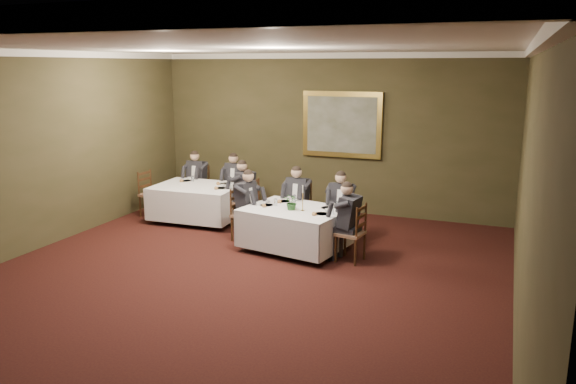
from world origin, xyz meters
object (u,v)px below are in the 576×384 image
Objects in this scene: chair_sec_endright at (246,212)px; painting at (342,125)px; diner_main_backleft at (298,208)px; candlestick at (303,201)px; table_main at (295,226)px; chair_main_endright at (351,245)px; diner_sec_backright at (236,190)px; centerpiece at (292,201)px; diner_sec_endright at (246,201)px; chair_main_endleft at (245,225)px; diner_main_endright at (350,232)px; table_second at (198,200)px; chair_main_backleft at (298,219)px; chair_sec_endleft at (152,203)px; diner_main_endleft at (245,214)px; diner_main_backright at (341,215)px; chair_sec_backright at (236,200)px; chair_main_backright at (341,227)px; chair_sec_backleft at (198,197)px; diner_sec_backleft at (198,187)px.

chair_sec_endright is 2.86m from painting.
diner_main_backleft reaches higher than candlestick.
chair_main_endright is (1.09, -0.20, -0.17)m from table_main.
diner_sec_backright reaches higher than centerpiece.
diner_main_backleft and diner_sec_endright have the same top height.
chair_main_endleft is 1.28m from centerpiece.
chair_main_endright is 0.74× the size of diner_sec_backright.
chair_main_endleft is 0.74× the size of diner_main_endright.
chair_main_backleft is at bearing -2.08° from table_second.
chair_sec_endleft is (-3.44, 0.04, 0.00)m from chair_main_backleft.
candlestick is at bearing 91.18° from chair_main_endright.
candlestick reaches higher than chair_main_endleft.
chair_sec_endleft is at bearing -153.64° from painting.
chair_sec_endright is at bearing -146.00° from diner_main_endleft.
table_second is 1.36× the size of diner_main_backleft.
centerpiece is at bearing 83.60° from diner_main_endleft.
chair_main_backleft is 1.00× the size of chair_main_endleft.
diner_main_endleft is at bearing 15.67° from diner_main_backright.
diner_main_endright reaches higher than chair_sec_endright.
diner_main_endright is 3.91m from diner_sec_backright.
diner_main_endright is at bearing 147.58° from chair_sec_backright.
diner_main_backleft is 0.76× the size of painting.
painting is (-0.62, 2.07, 1.69)m from chair_main_backright.
chair_main_backleft is at bearing -85.05° from diner_sec_endright.
chair_sec_backright is 3.06m from centerpiece.
chair_sec_backright is at bearing 48.54° from chair_sec_endright.
diner_main_backright reaches higher than chair_main_endleft.
painting reaches higher than centerpiece.
chair_sec_backright is (0.44, 0.93, -0.17)m from table_second.
chair_sec_backleft is at bearing 119.81° from table_second.
chair_main_backright is 3.92m from chair_sec_backleft.
centerpiece is at bearing -117.95° from chair_sec_endright.
diner_sec_backright is (0.96, 0.04, 0.00)m from diner_sec_backleft.
diner_main_backright is 2.14m from diner_sec_endright.
chair_main_backleft is 0.74× the size of diner_sec_backleft.
diner_main_backright is 4.44× the size of centerpiece.
diner_main_endright is 4.44× the size of centerpiece.
diner_sec_endright is (-0.42, 0.90, 0.00)m from diner_main_endleft.
chair_main_endright and chair_sec_endright have the same top height.
diner_main_endleft is at bearing 169.49° from table_main.
chair_sec_endleft is at bearing -6.31° from diner_main_backright.
diner_sec_endright reaches higher than table_main.
chair_sec_endright is 0.23m from diner_sec_endright.
chair_sec_endleft is 3.94m from centerpiece.
diner_main_backright is (0.92, -0.18, 0.23)m from chair_main_backleft.
centerpiece is (-1.09, 0.10, 0.40)m from diner_main_endright.
centerpiece reaches higher than table_second.
chair_sec_backright is 2.89m from painting.
painting is at bearing 28.40° from chair_main_endright.
centerpiece reaches higher than chair_main_backright.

